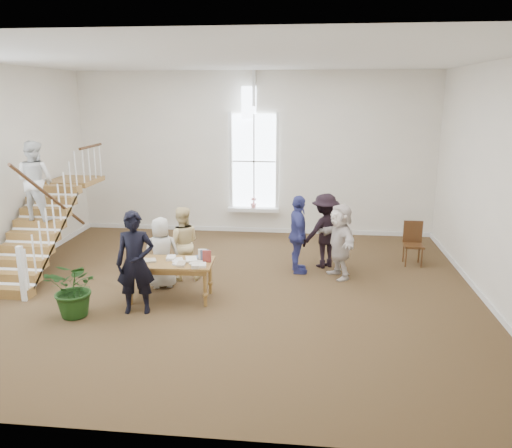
# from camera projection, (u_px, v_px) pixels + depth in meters

# --- Properties ---
(ground) EXTENTS (10.00, 10.00, 0.00)m
(ground) POSITION_uv_depth(u_px,v_px,m) (230.00, 290.00, 10.18)
(ground) COLOR #3F2C19
(ground) RESTS_ON ground
(room_shell) EXTENTS (10.49, 10.00, 10.00)m
(room_shell) POSITION_uv_depth(u_px,v_px,m) (254.00, 219.00, 14.30)
(room_shell) COLOR white
(room_shell) RESTS_ON ground
(staircase) EXTENTS (1.10, 4.10, 2.92)m
(staircase) POSITION_uv_depth(u_px,v_px,m) (39.00, 200.00, 10.94)
(staircase) COLOR brown
(staircase) RESTS_ON ground
(library_table) EXTENTS (1.66, 0.89, 0.83)m
(library_table) POSITION_uv_depth(u_px,v_px,m) (171.00, 266.00, 9.58)
(library_table) COLOR brown
(library_table) RESTS_ON ground
(police_officer) EXTENTS (0.76, 0.57, 1.89)m
(police_officer) POSITION_uv_depth(u_px,v_px,m) (135.00, 263.00, 8.94)
(police_officer) COLOR black
(police_officer) RESTS_ON ground
(elderly_woman) EXTENTS (0.82, 0.64, 1.48)m
(elderly_woman) POSITION_uv_depth(u_px,v_px,m) (162.00, 253.00, 10.18)
(elderly_woman) COLOR beige
(elderly_woman) RESTS_ON ground
(person_yellow) EXTENTS (0.89, 0.77, 1.59)m
(person_yellow) POSITION_uv_depth(u_px,v_px,m) (182.00, 243.00, 10.62)
(person_yellow) COLOR beige
(person_yellow) RESTS_ON ground
(woman_cluster_a) EXTENTS (0.56, 1.07, 1.75)m
(woman_cluster_a) POSITION_uv_depth(u_px,v_px,m) (298.00, 235.00, 10.98)
(woman_cluster_a) COLOR #373C85
(woman_cluster_a) RESTS_ON ground
(woman_cluster_b) EXTENTS (1.28, 1.14, 1.72)m
(woman_cluster_b) POSITION_uv_depth(u_px,v_px,m) (325.00, 231.00, 11.36)
(woman_cluster_b) COLOR black
(woman_cluster_b) RESTS_ON ground
(woman_cluster_c) EXTENTS (1.06, 1.59, 1.64)m
(woman_cluster_c) POSITION_uv_depth(u_px,v_px,m) (340.00, 241.00, 10.71)
(woman_cluster_c) COLOR silver
(woman_cluster_c) RESTS_ON ground
(floor_plant) EXTENTS (1.06, 0.95, 1.07)m
(floor_plant) POSITION_uv_depth(u_px,v_px,m) (75.00, 288.00, 8.86)
(floor_plant) COLOR #183912
(floor_plant) RESTS_ON ground
(side_chair) EXTENTS (0.44, 0.44, 1.01)m
(side_chair) POSITION_uv_depth(u_px,v_px,m) (413.00, 240.00, 11.63)
(side_chair) COLOR #331B0D
(side_chair) RESTS_ON ground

